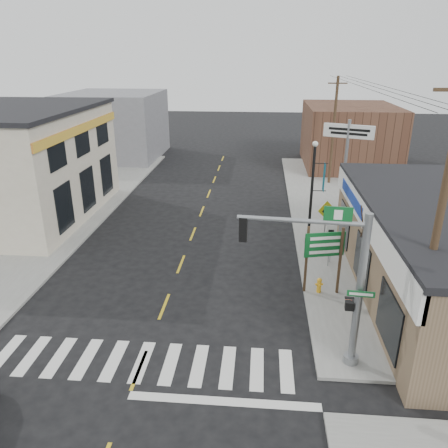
# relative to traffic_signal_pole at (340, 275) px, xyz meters

# --- Properties ---
(ground) EXTENTS (140.00, 140.00, 0.00)m
(ground) POSITION_rel_traffic_signal_pole_xyz_m (-6.53, -0.87, -3.48)
(ground) COLOR black
(ground) RESTS_ON ground
(sidewalk_right) EXTENTS (6.00, 38.00, 0.13)m
(sidewalk_right) POSITION_rel_traffic_signal_pole_xyz_m (2.47, 12.13, -3.41)
(sidewalk_right) COLOR gray
(sidewalk_right) RESTS_ON ground
(sidewalk_left) EXTENTS (6.00, 38.00, 0.13)m
(sidewalk_left) POSITION_rel_traffic_signal_pole_xyz_m (-15.53, 12.13, -3.41)
(sidewalk_left) COLOR gray
(sidewalk_left) RESTS_ON ground
(center_line) EXTENTS (0.12, 56.00, 0.01)m
(center_line) POSITION_rel_traffic_signal_pole_xyz_m (-6.53, 7.13, -3.47)
(center_line) COLOR gold
(center_line) RESTS_ON ground
(crosswalk) EXTENTS (11.00, 2.20, 0.01)m
(crosswalk) POSITION_rel_traffic_signal_pole_xyz_m (-6.53, -0.47, -3.47)
(crosswalk) COLOR silver
(crosswalk) RESTS_ON ground
(bldg_distant_right) EXTENTS (8.00, 10.00, 5.60)m
(bldg_distant_right) POSITION_rel_traffic_signal_pole_xyz_m (5.47, 29.13, -0.68)
(bldg_distant_right) COLOR brown
(bldg_distant_right) RESTS_ON ground
(bldg_distant_left) EXTENTS (9.00, 10.00, 6.40)m
(bldg_distant_left) POSITION_rel_traffic_signal_pole_xyz_m (-17.53, 31.13, -0.28)
(bldg_distant_left) COLOR slate
(bldg_distant_left) RESTS_ON ground
(traffic_signal_pole) EXTENTS (4.43, 0.37, 5.61)m
(traffic_signal_pole) POSITION_rel_traffic_signal_pole_xyz_m (0.00, 0.00, 0.00)
(traffic_signal_pole) COLOR gray
(traffic_signal_pole) RESTS_ON sidewalk_right
(guide_sign) EXTENTS (1.77, 0.14, 3.10)m
(guide_sign) POSITION_rel_traffic_signal_pole_xyz_m (0.20, 4.70, -1.36)
(guide_sign) COLOR #463320
(guide_sign) RESTS_ON sidewalk_right
(fire_hydrant) EXTENTS (0.22, 0.22, 0.70)m
(fire_hydrant) POSITION_rel_traffic_signal_pole_xyz_m (0.11, 4.69, -2.97)
(fire_hydrant) COLOR gold
(fire_hydrant) RESTS_ON sidewalk_right
(ped_crossing_sign) EXTENTS (1.03, 0.07, 2.65)m
(ped_crossing_sign) POSITION_rel_traffic_signal_pole_xyz_m (0.93, 9.65, -1.52)
(ped_crossing_sign) COLOR gray
(ped_crossing_sign) RESTS_ON sidewalk_right
(lamp_post) EXTENTS (0.74, 0.58, 5.72)m
(lamp_post) POSITION_rel_traffic_signal_pole_xyz_m (0.18, 10.04, -0.03)
(lamp_post) COLOR black
(lamp_post) RESTS_ON sidewalk_right
(dance_center_sign) EXTENTS (2.96, 0.18, 6.29)m
(dance_center_sign) POSITION_rel_traffic_signal_pole_xyz_m (2.47, 13.85, 1.43)
(dance_center_sign) COLOR gray
(dance_center_sign) RESTS_ON sidewalk_right
(bare_tree) EXTENTS (2.38, 2.38, 4.75)m
(bare_tree) POSITION_rel_traffic_signal_pole_xyz_m (2.25, 4.47, 0.39)
(bare_tree) COLOR black
(bare_tree) RESTS_ON sidewalk_right
(shrub_front) EXTENTS (1.23, 1.23, 0.92)m
(shrub_front) POSITION_rel_traffic_signal_pole_xyz_m (3.86, 3.32, -2.89)
(shrub_front) COLOR #1C3B15
(shrub_front) RESTS_ON sidewalk_right
(shrub_back) EXTENTS (1.10, 1.10, 0.83)m
(shrub_back) POSITION_rel_traffic_signal_pole_xyz_m (4.13, 6.87, -2.93)
(shrub_back) COLOR black
(shrub_back) RESTS_ON sidewalk_right
(utility_pole_near) EXTENTS (1.67, 0.25, 9.58)m
(utility_pole_near) POSITION_rel_traffic_signal_pole_xyz_m (2.97, 0.64, 1.57)
(utility_pole_near) COLOR #43301D
(utility_pole_near) RESTS_ON sidewalk_right
(utility_pole_far) EXTENTS (1.45, 0.22, 8.32)m
(utility_pole_far) POSITION_rel_traffic_signal_pole_xyz_m (2.97, 22.61, 0.92)
(utility_pole_far) COLOR #3C2E1C
(utility_pole_far) RESTS_ON sidewalk_right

